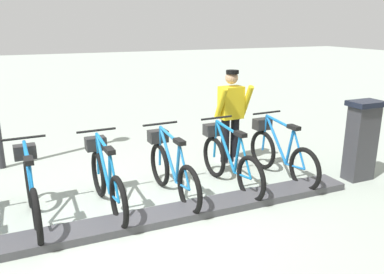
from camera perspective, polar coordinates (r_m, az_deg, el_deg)
name	(u,v)px	position (r m, az deg, el deg)	size (l,w,h in m)	color
ground_plane	(135,225)	(5.08, -8.31, -12.56)	(60.00, 60.00, 0.00)	#A5B1A6
dock_rail_base	(135,222)	(5.05, -8.34, -12.06)	(0.44, 6.40, 0.10)	#47474C
payment_kiosk	(361,139)	(6.75, 23.36, -0.30)	(0.36, 0.52, 1.28)	#38383D
bike_docked_0	(280,152)	(6.49, 12.58, -2.14)	(1.72, 0.54, 1.02)	black
bike_docked_1	(229,160)	(6.01, 5.34, -3.31)	(1.72, 0.54, 1.02)	black
bike_docked_2	(171,168)	(5.64, -3.03, -4.59)	(1.72, 0.54, 1.02)	black
bike_docked_3	(106,178)	(5.41, -12.37, -5.89)	(1.72, 0.54, 1.02)	black
bike_docked_4	(31,190)	(5.33, -22.30, -7.11)	(1.72, 0.54, 1.02)	black
worker_near_rack	(231,113)	(6.92, 5.67, 3.43)	(0.47, 0.64, 1.66)	white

